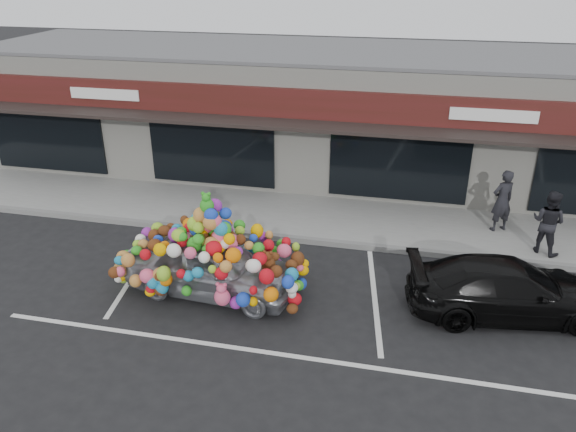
% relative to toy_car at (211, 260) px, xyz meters
% --- Properties ---
extents(ground, '(90.00, 90.00, 0.00)m').
position_rel_toy_car_xyz_m(ground, '(0.96, 0.40, -0.85)').
color(ground, black).
rests_on(ground, ground).
extents(shop_building, '(24.00, 7.20, 4.31)m').
position_rel_toy_car_xyz_m(shop_building, '(0.96, 8.84, 1.31)').
color(shop_building, silver).
rests_on(shop_building, ground).
extents(sidewalk, '(26.00, 3.00, 0.15)m').
position_rel_toy_car_xyz_m(sidewalk, '(0.96, 4.40, -0.77)').
color(sidewalk, gray).
rests_on(sidewalk, ground).
extents(kerb, '(26.00, 0.18, 0.16)m').
position_rel_toy_car_xyz_m(kerb, '(0.96, 2.90, -0.77)').
color(kerb, slate).
rests_on(kerb, ground).
extents(parking_stripe_left, '(0.73, 4.37, 0.01)m').
position_rel_toy_car_xyz_m(parking_stripe_left, '(-2.24, 0.60, -0.85)').
color(parking_stripe_left, silver).
rests_on(parking_stripe_left, ground).
extents(parking_stripe_mid, '(0.73, 4.37, 0.01)m').
position_rel_toy_car_xyz_m(parking_stripe_mid, '(3.76, 0.60, -0.85)').
color(parking_stripe_mid, silver).
rests_on(parking_stripe_mid, ground).
extents(lane_line, '(14.00, 0.12, 0.01)m').
position_rel_toy_car_xyz_m(lane_line, '(2.96, -1.90, -0.85)').
color(lane_line, silver).
rests_on(lane_line, ground).
extents(toy_car, '(2.93, 4.43, 2.50)m').
position_rel_toy_car_xyz_m(toy_car, '(0.00, 0.00, 0.00)').
color(toy_car, gray).
rests_on(toy_car, ground).
extents(black_sedan, '(2.46, 4.57, 1.26)m').
position_rel_toy_car_xyz_m(black_sedan, '(6.62, 0.58, -0.22)').
color(black_sedan, black).
rests_on(black_sedan, ground).
extents(pedestrian_a, '(0.78, 0.70, 1.79)m').
position_rel_toy_car_xyz_m(pedestrian_a, '(6.89, 4.60, 0.20)').
color(pedestrian_a, black).
rests_on(pedestrian_a, sidewalk).
extents(pedestrian_b, '(1.06, 1.01, 1.72)m').
position_rel_toy_car_xyz_m(pedestrian_b, '(7.90, 3.50, 0.16)').
color(pedestrian_b, black).
rests_on(pedestrian_b, sidewalk).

